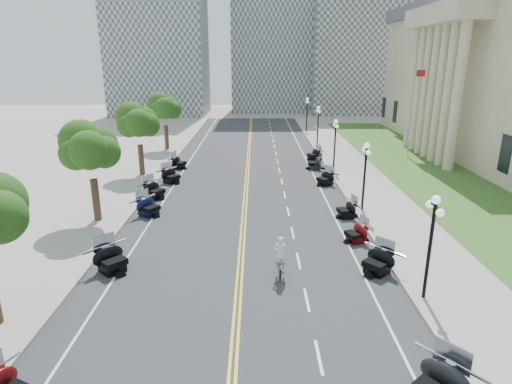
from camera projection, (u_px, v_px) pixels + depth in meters
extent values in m
plane|color=gray|center=(243.00, 233.00, 27.48)|extent=(160.00, 160.00, 0.00)
cube|color=#333335|center=(246.00, 188.00, 37.02)|extent=(16.00, 90.00, 0.01)
cube|color=yellow|center=(245.00, 188.00, 37.02)|extent=(0.12, 90.00, 0.00)
cube|color=yellow|center=(248.00, 188.00, 37.02)|extent=(0.12, 90.00, 0.00)
cube|color=white|center=(320.00, 188.00, 37.02)|extent=(0.12, 90.00, 0.00)
cube|color=white|center=(172.00, 188.00, 37.01)|extent=(0.12, 90.00, 0.00)
cube|color=white|center=(319.00, 357.00, 16.02)|extent=(0.12, 2.00, 0.00)
cube|color=white|center=(307.00, 299.00, 19.84)|extent=(0.12, 2.00, 0.00)
cube|color=white|center=(299.00, 261.00, 23.66)|extent=(0.12, 2.00, 0.00)
cube|color=white|center=(293.00, 233.00, 27.47)|extent=(0.12, 2.00, 0.00)
cube|color=white|center=(288.00, 211.00, 31.29)|extent=(0.12, 2.00, 0.00)
cube|color=white|center=(285.00, 195.00, 35.11)|extent=(0.12, 2.00, 0.00)
cube|color=white|center=(282.00, 181.00, 38.93)|extent=(0.12, 2.00, 0.00)
cube|color=white|center=(279.00, 170.00, 42.74)|extent=(0.12, 2.00, 0.00)
cube|color=white|center=(278.00, 161.00, 46.56)|extent=(0.12, 2.00, 0.00)
cube|color=white|center=(276.00, 153.00, 50.38)|extent=(0.12, 2.00, 0.00)
cube|color=white|center=(274.00, 147.00, 54.20)|extent=(0.12, 2.00, 0.00)
cube|color=white|center=(273.00, 141.00, 58.01)|extent=(0.12, 2.00, 0.00)
cube|color=white|center=(272.00, 136.00, 61.83)|extent=(0.12, 2.00, 0.00)
cube|color=white|center=(271.00, 131.00, 65.65)|extent=(0.12, 2.00, 0.00)
cube|color=white|center=(270.00, 127.00, 69.47)|extent=(0.12, 2.00, 0.00)
cube|color=white|center=(270.00, 124.00, 73.28)|extent=(0.12, 2.00, 0.00)
cube|color=white|center=(269.00, 121.00, 77.10)|extent=(0.12, 2.00, 0.00)
cube|color=#9E9991|center=(367.00, 187.00, 37.00)|extent=(5.00, 90.00, 0.15)
cube|color=#9E9991|center=(125.00, 187.00, 36.99)|extent=(5.00, 90.00, 0.15)
cube|color=#356023|center=(415.00, 165.00, 44.65)|extent=(9.00, 60.00, 0.10)
cube|color=gray|center=(159.00, 46.00, 82.76)|extent=(18.00, 14.00, 26.00)
cube|color=gray|center=(271.00, 37.00, 87.89)|extent=(16.00, 12.00, 30.00)
cube|color=gray|center=(361.00, 57.00, 86.23)|extent=(20.00, 14.00, 22.00)
imported|color=#A51414|center=(280.00, 268.00, 21.79)|extent=(0.49, 1.64, 0.98)
imported|color=silver|center=(280.00, 242.00, 21.36)|extent=(0.69, 0.45, 1.89)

